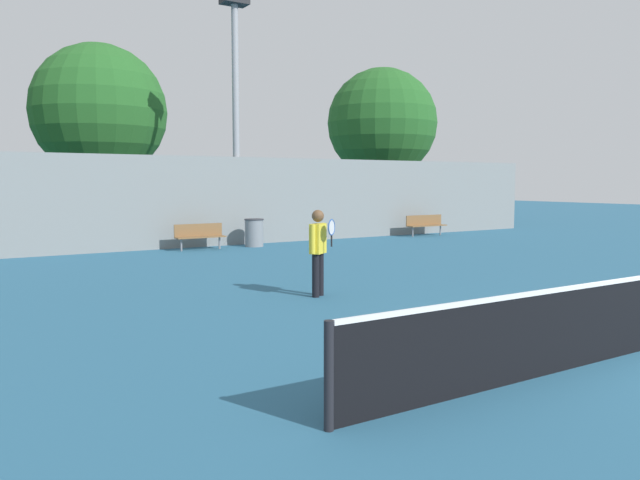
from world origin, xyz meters
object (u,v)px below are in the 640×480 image
at_px(bench_courtside_far, 425,223).
at_px(light_pole_far_right, 236,95).
at_px(tree_dark_dense, 99,112).
at_px(trash_bin, 254,233).
at_px(tree_green_broad, 382,124).
at_px(bench_courtside_near, 200,234).
at_px(tennis_player, 318,247).

distance_m(bench_courtside_far, light_pole_far_right, 9.19).
bearing_deg(bench_courtside_far, tree_dark_dense, 147.55).
bearing_deg(light_pole_far_right, tree_dark_dense, 117.28).
distance_m(light_pole_far_right, trash_bin, 4.77).
xyz_separation_m(bench_courtside_far, tree_dark_dense, (-11.00, 7.00, 4.44)).
bearing_deg(tree_dark_dense, trash_bin, -64.94).
bearing_deg(tree_green_broad, tree_dark_dense, 173.09).
distance_m(light_pole_far_right, tree_green_broad, 10.84).
bearing_deg(bench_courtside_far, bench_courtside_near, -180.00).
height_order(bench_courtside_near, tree_green_broad, tree_green_broad).
bearing_deg(tree_green_broad, bench_courtside_far, -110.20).
height_order(bench_courtside_far, trash_bin, trash_bin).
bearing_deg(tennis_player, tree_dark_dense, 56.70).
bearing_deg(bench_courtside_near, tennis_player, -97.35).
xyz_separation_m(bench_courtside_near, tree_dark_dense, (-1.35, 7.00, 4.44)).
relative_size(tree_green_broad, tree_dark_dense, 1.01).
relative_size(tennis_player, tree_dark_dense, 0.22).
bearing_deg(trash_bin, bench_courtside_near, 179.06).
height_order(light_pole_far_right, tree_dark_dense, light_pole_far_right).
distance_m(trash_bin, tree_green_broad, 12.02).
xyz_separation_m(light_pole_far_right, trash_bin, (0.17, -0.98, -4.67)).
xyz_separation_m(bench_courtside_far, tree_green_broad, (1.99, 5.42, 4.48)).
relative_size(bench_courtside_near, light_pole_far_right, 0.19).
height_order(bench_courtside_near, tree_dark_dense, tree_dark_dense).
bearing_deg(bench_courtside_near, trash_bin, -0.94).
bearing_deg(bench_courtside_far, trash_bin, -179.76).
height_order(tennis_player, tree_dark_dense, tree_dark_dense).
bearing_deg(trash_bin, tennis_player, -109.11).
xyz_separation_m(tennis_player, tree_dark_dense, (-0.20, 15.93, 4.00)).
relative_size(bench_courtside_far, light_pole_far_right, 0.22).
bearing_deg(tree_green_broad, trash_bin, -150.68).
bearing_deg(light_pole_far_right, bench_courtside_near, -151.87).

